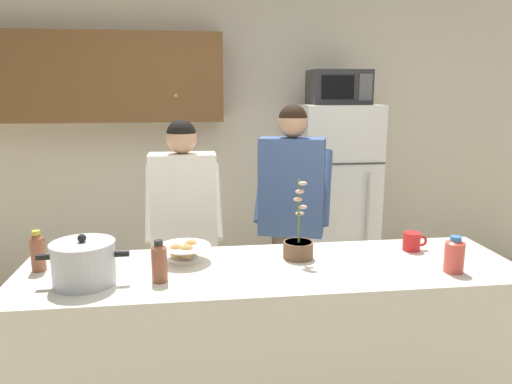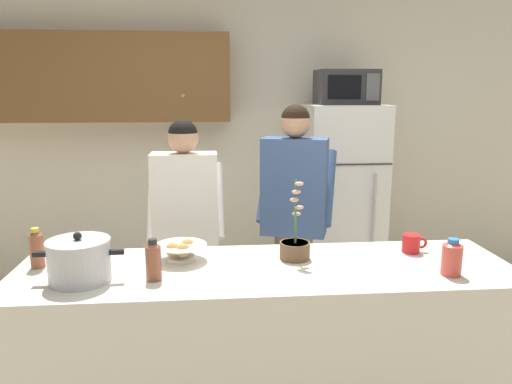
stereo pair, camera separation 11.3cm
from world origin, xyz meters
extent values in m
cube|color=silver|center=(0.00, 2.30, 1.30)|extent=(6.00, 0.12, 2.60)
cube|color=brown|center=(-1.20, 2.07, 1.85)|extent=(2.21, 0.34, 0.72)
sphere|color=gold|center=(-0.48, 1.90, 1.70)|extent=(0.03, 0.03, 0.03)
cube|color=silver|center=(0.00, 0.00, 0.46)|extent=(2.37, 0.68, 0.92)
cube|color=white|center=(0.85, 1.85, 0.81)|extent=(0.64, 0.64, 1.63)
cube|color=#333333|center=(0.85, 1.53, 1.17)|extent=(0.63, 0.01, 0.01)
cylinder|color=#B2B2B7|center=(1.03, 1.50, 0.73)|extent=(0.02, 0.02, 0.73)
cube|color=#2D2D30|center=(0.85, 1.83, 1.77)|extent=(0.48, 0.36, 0.28)
cube|color=black|center=(0.79, 1.65, 1.77)|extent=(0.26, 0.01, 0.18)
cube|color=#59595B|center=(1.02, 1.65, 1.77)|extent=(0.11, 0.01, 0.21)
cylinder|color=black|center=(-0.35, 0.77, 0.38)|extent=(0.11, 0.11, 0.77)
cylinder|color=black|center=(-0.49, 0.77, 0.38)|extent=(0.11, 0.11, 0.77)
cube|color=white|center=(-0.42, 0.77, 1.07)|extent=(0.40, 0.20, 0.61)
sphere|color=tan|center=(-0.42, 0.77, 1.46)|extent=(0.19, 0.19, 0.19)
sphere|color=black|center=(-0.42, 0.77, 1.49)|extent=(0.18, 0.18, 0.18)
cylinder|color=white|center=(-0.22, 0.89, 1.05)|extent=(0.08, 0.36, 0.47)
cylinder|color=white|center=(-0.62, 0.88, 1.05)|extent=(0.08, 0.36, 0.47)
cylinder|color=#726656|center=(0.35, 0.89, 0.40)|extent=(0.11, 0.11, 0.81)
cylinder|color=#726656|center=(0.21, 0.94, 0.40)|extent=(0.11, 0.11, 0.81)
cube|color=#3F598C|center=(0.28, 0.91, 1.12)|extent=(0.46, 0.32, 0.64)
sphere|color=tan|center=(0.28, 0.91, 1.54)|extent=(0.19, 0.19, 0.19)
sphere|color=black|center=(0.28, 0.91, 1.56)|extent=(0.18, 0.18, 0.18)
cylinder|color=#3F598C|center=(0.52, 0.96, 1.10)|extent=(0.19, 0.38, 0.49)
cylinder|color=#3F598C|center=(0.12, 1.09, 1.10)|extent=(0.19, 0.38, 0.49)
cylinder|color=silver|center=(-0.83, -0.10, 1.01)|extent=(0.27, 0.27, 0.17)
cylinder|color=silver|center=(-0.83, -0.10, 1.10)|extent=(0.27, 0.27, 0.02)
sphere|color=black|center=(-0.83, -0.10, 1.13)|extent=(0.04, 0.04, 0.04)
cube|color=black|center=(-0.99, -0.10, 1.05)|extent=(0.06, 0.02, 0.02)
cube|color=black|center=(-0.67, -0.10, 1.05)|extent=(0.06, 0.02, 0.02)
cylinder|color=red|center=(0.77, 0.15, 0.97)|extent=(0.09, 0.09, 0.10)
torus|color=red|center=(0.83, 0.15, 0.97)|extent=(0.06, 0.01, 0.06)
cylinder|color=white|center=(-0.41, 0.13, 0.93)|extent=(0.14, 0.14, 0.02)
cone|color=white|center=(-0.41, 0.13, 0.97)|extent=(0.26, 0.26, 0.06)
sphere|color=tan|center=(-0.45, 0.11, 0.98)|extent=(0.07, 0.07, 0.07)
sphere|color=tan|center=(-0.38, 0.16, 0.98)|extent=(0.07, 0.07, 0.07)
sphere|color=tan|center=(-0.39, 0.09, 0.98)|extent=(0.07, 0.07, 0.07)
cylinder|color=brown|center=(-1.08, 0.09, 1.00)|extent=(0.07, 0.07, 0.16)
cone|color=brown|center=(-1.08, 0.09, 1.09)|extent=(0.07, 0.07, 0.02)
cylinder|color=gold|center=(-1.08, 0.09, 1.10)|extent=(0.04, 0.04, 0.02)
cylinder|color=brown|center=(-0.51, -0.11, 1.00)|extent=(0.07, 0.07, 0.15)
cone|color=brown|center=(-0.51, -0.11, 1.09)|extent=(0.07, 0.07, 0.02)
cylinder|color=#262626|center=(-0.51, -0.11, 1.10)|extent=(0.04, 0.04, 0.02)
cylinder|color=#D84C3F|center=(0.83, -0.17, 0.99)|extent=(0.09, 0.09, 0.14)
cone|color=#D84C3F|center=(0.83, -0.17, 1.07)|extent=(0.09, 0.09, 0.02)
cylinder|color=#3372BF|center=(0.83, -0.17, 1.08)|extent=(0.05, 0.05, 0.02)
cylinder|color=brown|center=(0.16, 0.11, 0.96)|extent=(0.15, 0.15, 0.09)
cylinder|color=#38281E|center=(0.16, 0.11, 1.00)|extent=(0.14, 0.14, 0.01)
cylinder|color=#4C7238|center=(0.16, 0.11, 1.16)|extent=(0.01, 0.03, 0.31)
ellipsoid|color=#D8A58C|center=(0.16, 0.12, 1.15)|extent=(0.04, 0.03, 0.02)
ellipsoid|color=#D8A58C|center=(0.17, 0.10, 1.19)|extent=(0.04, 0.03, 0.02)
ellipsoid|color=#D8A58C|center=(0.15, 0.09, 1.22)|extent=(0.04, 0.03, 0.02)
ellipsoid|color=#D8A58C|center=(0.15, 0.09, 1.26)|extent=(0.04, 0.03, 0.02)
ellipsoid|color=#D8A58C|center=(0.17, 0.10, 1.30)|extent=(0.04, 0.03, 0.02)
camera|label=1|loc=(-0.35, -2.16, 1.74)|focal=34.09mm
camera|label=2|loc=(-0.24, -2.17, 1.74)|focal=34.09mm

